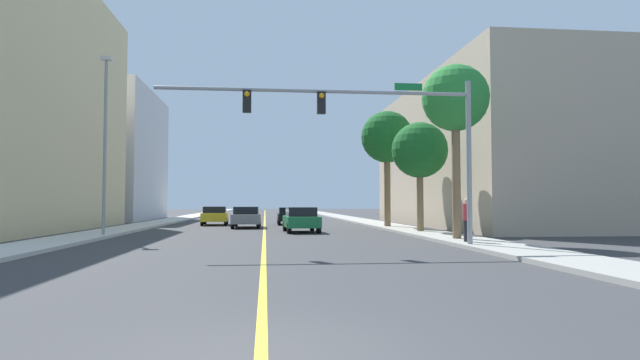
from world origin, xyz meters
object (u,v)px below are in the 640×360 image
Objects in this scene: car_black at (289,216)px; pedestrian at (468,220)px; palm_near at (455,100)px; palm_mid at (420,151)px; traffic_signal_mast at (372,122)px; car_green at (301,219)px; street_lamp at (105,136)px; car_gray at (247,217)px; car_yellow at (215,215)px; palm_far at (387,138)px.

car_black is 22.10m from pedestrian.
palm_mid is (0.19, 6.14, -1.71)m from palm_near.
palm_mid is 1.39× the size of car_black.
traffic_signal_mast is at bearing -145.43° from palm_near.
palm_near reaches higher than palm_mid.
street_lamp is at bearing -163.71° from car_green.
car_green is at bearing 163.43° from palm_mid.
pedestrian is at bearing -72.78° from car_black.
car_gray is at bearing -121.80° from car_black.
car_yellow is at bearing 135.23° from palm_mid.
street_lamp reaches higher than palm_near.
traffic_signal_mast is 10.38m from palm_mid.
palm_near is 11.83m from car_green.
street_lamp is at bearing 39.08° from pedestrian.
car_gray is (-10.09, 7.97, -3.95)m from palm_mid.
street_lamp is 1.15× the size of palm_near.
car_green is 11.05m from car_black.
palm_mid reaches higher than pedestrian.
palm_mid is 0.78× the size of palm_far.
traffic_signal_mast reaches higher than palm_mid.
car_gray is at bearing 1.67° from pedestrian.
palm_mid is at bearing -85.99° from palm_far.
car_gray is at bearing 54.37° from street_lamp.
street_lamp reaches higher than car_yellow.
traffic_signal_mast is 2.67× the size of car_gray.
palm_mid is 8.00m from car_green.
traffic_signal_mast reaches higher than car_yellow.
car_gray is 18.73m from pedestrian.
palm_near is at bearing 34.57° from traffic_signal_mast.
palm_far reaches higher than car_gray.
palm_mid is at bearing -47.10° from car_yellow.
palm_far is (-0.43, 6.13, 1.50)m from palm_mid.
car_yellow is at bearing 116.89° from car_green.
pedestrian is at bearing -21.73° from street_lamp.
palm_mid reaches higher than car_black.
car_gray is at bearing 141.70° from palm_mid.
traffic_signal_mast is 23.65m from car_yellow.
pedestrian is (12.24, -20.73, 0.29)m from car_yellow.
car_yellow is 2.33× the size of pedestrian.
palm_near is at bearing -58.58° from car_yellow.
car_green is (-6.67, 1.98, -3.95)m from palm_mid.
car_yellow is 5.82m from car_black.
street_lamp is at bearing -124.15° from car_black.
street_lamp is 2.17× the size of car_yellow.
pedestrian is at bearing -90.21° from palm_far.
traffic_signal_mast is at bearing -105.54° from palm_far.
car_gray is at bearing 107.36° from traffic_signal_mast.
pedestrian reaches higher than car_gray.
car_gray is at bearing -62.83° from car_yellow.
car_yellow is 12.24m from car_green.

